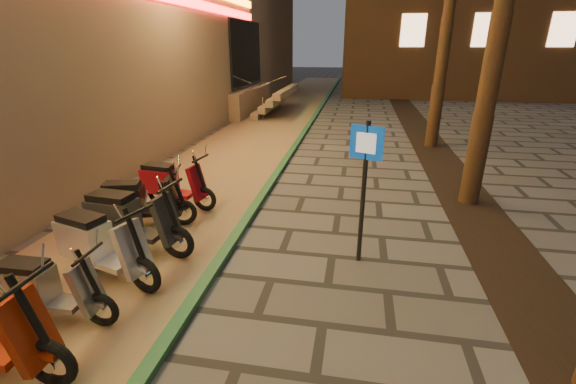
% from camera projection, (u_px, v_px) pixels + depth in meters
% --- Properties ---
extents(parking_strip, '(3.40, 60.00, 0.01)m').
position_uv_depth(parking_strip, '(237.00, 153.00, 12.20)').
color(parking_strip, '#8C7251').
rests_on(parking_strip, ground).
extents(green_curb, '(0.18, 60.00, 0.10)m').
position_uv_depth(green_curb, '(289.00, 154.00, 11.90)').
color(green_curb, '#246237').
rests_on(green_curb, ground).
extents(planting_strip, '(1.20, 40.00, 0.02)m').
position_uv_depth(planting_strip, '(497.00, 246.00, 6.58)').
color(planting_strip, black).
rests_on(planting_strip, ground).
extents(pedestrian_sign, '(0.47, 0.20, 2.24)m').
position_uv_depth(pedestrian_sign, '(364.00, 174.00, 5.64)').
color(pedestrian_sign, black).
rests_on(pedestrian_sign, ground).
extents(scooter_6, '(1.48, 0.52, 1.05)m').
position_uv_depth(scooter_6, '(45.00, 289.00, 4.67)').
color(scooter_6, black).
rests_on(scooter_6, ground).
extents(scooter_7, '(1.77, 0.89, 1.25)m').
position_uv_depth(scooter_7, '(98.00, 245.00, 5.51)').
color(scooter_7, black).
rests_on(scooter_7, ground).
extents(scooter_8, '(1.85, 0.69, 1.30)m').
position_uv_depth(scooter_8, '(128.00, 220.00, 6.25)').
color(scooter_8, black).
rests_on(scooter_8, ground).
extents(scooter_9, '(1.66, 0.84, 1.17)m').
position_uv_depth(scooter_9, '(138.00, 202.00, 7.11)').
color(scooter_9, black).
rests_on(scooter_9, ground).
extents(scooter_10, '(1.68, 0.67, 1.18)m').
position_uv_depth(scooter_10, '(170.00, 183.00, 8.05)').
color(scooter_10, black).
rests_on(scooter_10, ground).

